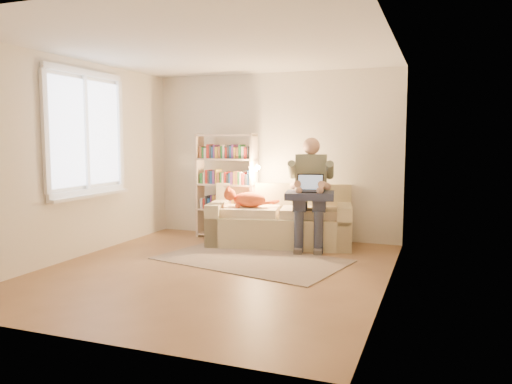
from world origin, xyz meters
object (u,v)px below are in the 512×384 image
at_px(cat, 245,199).
at_px(laptop, 314,187).
at_px(sofa, 280,223).
at_px(bookshelf, 226,181).
at_px(person, 311,187).

relative_size(cat, laptop, 1.72).
distance_m(sofa, bookshelf, 1.13).
xyz_separation_m(sofa, bookshelf, (-0.95, 0.16, 0.59)).
bearing_deg(person, bookshelf, 159.86).
relative_size(sofa, person, 1.40).
relative_size(sofa, laptop, 5.17).
xyz_separation_m(laptop, bookshelf, (-1.51, 0.36, 0.02)).
bearing_deg(bookshelf, person, -6.98).
relative_size(cat, bookshelf, 0.45).
distance_m(sofa, person, 0.74).
relative_size(sofa, cat, 3.01).
relative_size(laptop, bookshelf, 0.26).
bearing_deg(laptop, person, 110.11).
bearing_deg(cat, sofa, 14.73).
distance_m(cat, bookshelf, 0.65).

